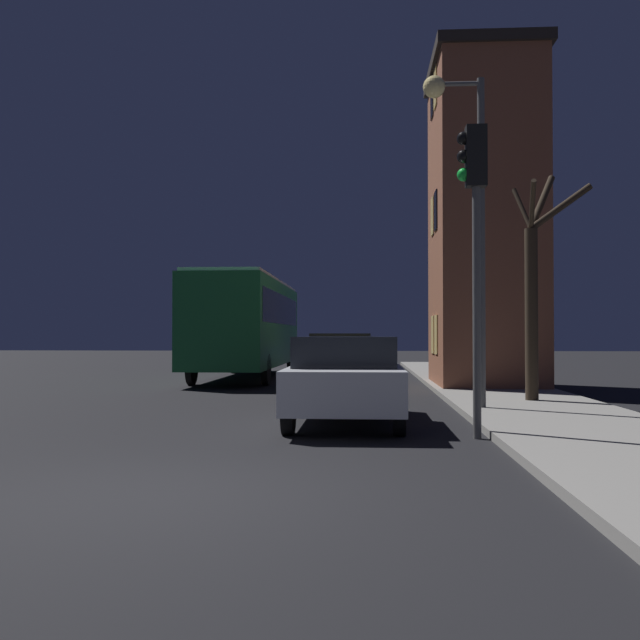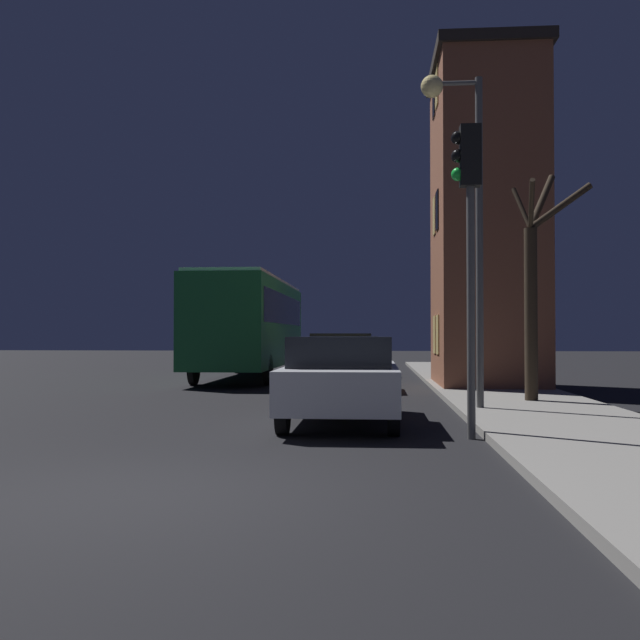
{
  "view_description": "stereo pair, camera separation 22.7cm",
  "coord_description": "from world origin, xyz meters",
  "px_view_note": "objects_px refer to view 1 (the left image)",
  "views": [
    {
      "loc": [
        1.93,
        -6.72,
        1.52
      ],
      "look_at": [
        0.83,
        10.62,
        1.88
      ],
      "focal_mm": 40.0,
      "sensor_mm": 36.0,
      "label": 1
    },
    {
      "loc": [
        2.16,
        -6.7,
        1.52
      ],
      "look_at": [
        0.83,
        10.62,
        1.88
      ],
      "focal_mm": 40.0,
      "sensor_mm": 36.0,
      "label": 2
    }
  ],
  "objects_px": {
    "traffic_light": "(474,215)",
    "bare_tree": "(535,287)",
    "streetlamp": "(463,177)",
    "car_mid_lane": "(341,360)",
    "bus": "(248,320)",
    "car_far_lane": "(354,355)",
    "car_near_lane": "(346,377)"
  },
  "relations": [
    {
      "from": "bare_tree",
      "to": "car_mid_lane",
      "type": "height_order",
      "value": "bare_tree"
    },
    {
      "from": "traffic_light",
      "to": "bus",
      "type": "bearing_deg",
      "value": 112.03
    },
    {
      "from": "bare_tree",
      "to": "car_near_lane",
      "type": "height_order",
      "value": "bare_tree"
    },
    {
      "from": "traffic_light",
      "to": "bare_tree",
      "type": "height_order",
      "value": "bare_tree"
    },
    {
      "from": "traffic_light",
      "to": "streetlamp",
      "type": "bearing_deg",
      "value": 85.07
    },
    {
      "from": "bus",
      "to": "car_near_lane",
      "type": "height_order",
      "value": "bus"
    },
    {
      "from": "car_mid_lane",
      "to": "bus",
      "type": "bearing_deg",
      "value": 124.86
    },
    {
      "from": "car_mid_lane",
      "to": "car_far_lane",
      "type": "distance_m",
      "value": 7.2
    },
    {
      "from": "car_near_lane",
      "to": "bare_tree",
      "type": "bearing_deg",
      "value": 40.34
    },
    {
      "from": "bare_tree",
      "to": "car_mid_lane",
      "type": "bearing_deg",
      "value": 135.82
    },
    {
      "from": "streetlamp",
      "to": "car_mid_lane",
      "type": "bearing_deg",
      "value": 113.73
    },
    {
      "from": "car_near_lane",
      "to": "car_mid_lane",
      "type": "xyz_separation_m",
      "value": [
        -0.33,
        7.54,
        0.02
      ]
    },
    {
      "from": "streetlamp",
      "to": "car_near_lane",
      "type": "xyz_separation_m",
      "value": [
        -2.22,
        -1.75,
        -3.78
      ]
    },
    {
      "from": "traffic_light",
      "to": "car_far_lane",
      "type": "relative_size",
      "value": 1.01
    },
    {
      "from": "car_far_lane",
      "to": "car_near_lane",
      "type": "bearing_deg",
      "value": -89.61
    },
    {
      "from": "car_near_lane",
      "to": "car_mid_lane",
      "type": "distance_m",
      "value": 7.55
    },
    {
      "from": "traffic_light",
      "to": "car_far_lane",
      "type": "xyz_separation_m",
      "value": [
        -2.03,
        16.34,
        -2.53
      ]
    },
    {
      "from": "car_near_lane",
      "to": "car_far_lane",
      "type": "bearing_deg",
      "value": 90.39
    },
    {
      "from": "bare_tree",
      "to": "traffic_light",
      "type": "bearing_deg",
      "value": -112.26
    },
    {
      "from": "car_near_lane",
      "to": "car_far_lane",
      "type": "height_order",
      "value": "car_near_lane"
    },
    {
      "from": "car_mid_lane",
      "to": "car_far_lane",
      "type": "bearing_deg",
      "value": 88.18
    },
    {
      "from": "streetlamp",
      "to": "car_far_lane",
      "type": "relative_size",
      "value": 1.42
    },
    {
      "from": "streetlamp",
      "to": "car_far_lane",
      "type": "bearing_deg",
      "value": 100.12
    },
    {
      "from": "streetlamp",
      "to": "traffic_light",
      "type": "height_order",
      "value": "streetlamp"
    },
    {
      "from": "bus",
      "to": "car_far_lane",
      "type": "relative_size",
      "value": 2.33
    },
    {
      "from": "car_near_lane",
      "to": "traffic_light",
      "type": "bearing_deg",
      "value": -39.7
    },
    {
      "from": "bus",
      "to": "car_mid_lane",
      "type": "distance_m",
      "value": 6.13
    },
    {
      "from": "bus",
      "to": "car_mid_lane",
      "type": "height_order",
      "value": "bus"
    },
    {
      "from": "bare_tree",
      "to": "bus",
      "type": "distance_m",
      "value": 11.95
    },
    {
      "from": "bare_tree",
      "to": "car_near_lane",
      "type": "xyz_separation_m",
      "value": [
        -3.97,
        -3.37,
        -1.76
      ]
    },
    {
      "from": "bus",
      "to": "traffic_light",
      "type": "bearing_deg",
      "value": -67.97
    },
    {
      "from": "car_mid_lane",
      "to": "car_far_lane",
      "type": "height_order",
      "value": "car_mid_lane"
    }
  ]
}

